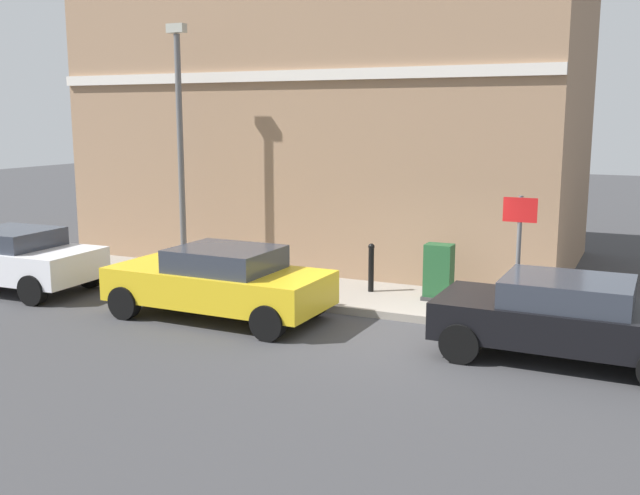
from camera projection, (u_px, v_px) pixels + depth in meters
ground at (412, 336)px, 12.91m from camera, size 80.00×80.00×0.00m
sidewalk at (194, 278)px, 17.16m from camera, size 2.38×30.00×0.15m
corner_building at (338, 118)px, 19.85m from camera, size 6.80×12.58×7.58m
car_black at (564, 317)px, 11.54m from camera, size 1.96×3.99×1.34m
car_yellow at (220, 281)px, 13.96m from camera, size 2.02×4.29×1.39m
car_white at (11, 258)px, 16.24m from camera, size 2.06×4.07×1.38m
utility_cabinet at (439, 274)px, 14.78m from camera, size 0.46×0.61×1.15m
bollard_near_cabinet at (371, 266)px, 15.48m from camera, size 0.14×0.14×1.04m
bollard_far_kerb at (269, 269)px, 15.16m from camera, size 0.14×0.14×1.04m
street_sign at (519, 240)px, 13.04m from camera, size 0.08×0.60×2.30m
lamppost at (180, 140)px, 16.74m from camera, size 0.20×0.44×5.72m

